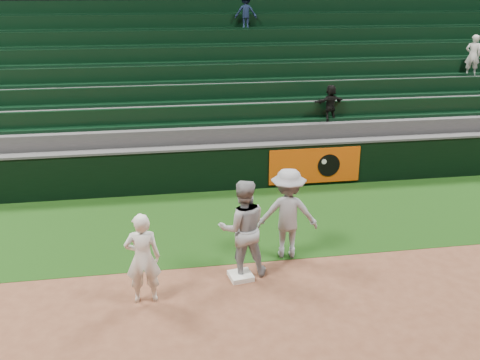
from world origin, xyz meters
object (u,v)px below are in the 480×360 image
object	(u,v)px
baserunner	(243,228)
base_coach	(288,213)
first_baseman	(143,258)
first_base	(241,276)

from	to	relation	value
baserunner	base_coach	world-z (taller)	baserunner
first_baseman	base_coach	distance (m)	3.17
base_coach	baserunner	bearing A→B (deg)	40.66
first_base	first_baseman	world-z (taller)	first_baseman
baserunner	base_coach	xyz separation A→B (m)	(1.03, 0.58, -0.01)
baserunner	base_coach	size ratio (longest dim) A/B	1.02
first_baseman	baserunner	distance (m)	2.00
first_baseman	baserunner	bearing A→B (deg)	-160.70
first_base	first_baseman	distance (m)	2.04
first_base	first_baseman	xyz separation A→B (m)	(-1.81, -0.48, 0.80)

